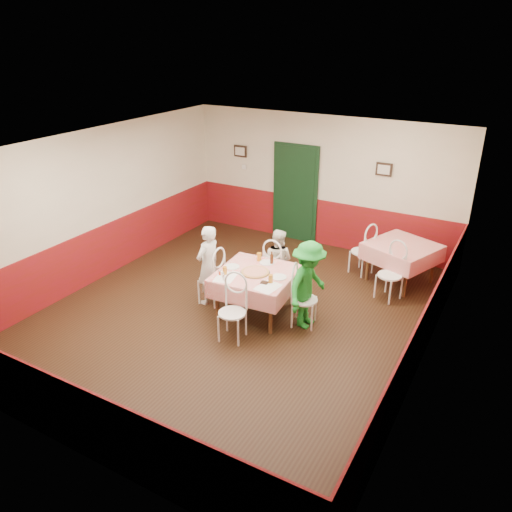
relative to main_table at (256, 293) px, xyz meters
The scene contains 39 objects.
floor 0.48m from the main_table, 149.38° to the right, with size 7.00×7.00×0.00m, color black.
ceiling 2.44m from the main_table, 149.38° to the right, with size 7.00×7.00×0.00m, color white.
back_wall 3.51m from the main_table, 94.50° to the left, with size 6.00×0.10×2.80m, color beige.
front_wall 3.81m from the main_table, 94.12° to the right, with size 6.00×0.10×2.80m, color beige.
left_wall 3.42m from the main_table, behind, with size 0.10×7.00×2.80m, color beige.
right_wall 2.93m from the main_table, ahead, with size 0.10×7.00×2.80m, color beige.
wainscot_back 3.34m from the main_table, 94.52° to the left, with size 6.00×0.03×1.00m, color maroon.
wainscot_front 3.65m from the main_table, 94.14° to the right, with size 6.00×0.03×1.00m, color maroon.
wainscot_left 3.25m from the main_table, behind, with size 0.03×7.00×1.00m, color maroon.
wainscot_right 2.73m from the main_table, ahead, with size 0.03×7.00×1.00m, color maroon.
door 3.47m from the main_table, 104.68° to the left, with size 0.96×0.06×2.10m, color black.
picture_left 4.26m from the main_table, 124.49° to the left, with size 0.32×0.03×0.26m, color black.
picture_right 3.76m from the main_table, 72.53° to the left, with size 0.32×0.03×0.26m, color black.
thermostat 4.10m from the main_table, 123.29° to the left, with size 0.10×0.03×0.10m, color white.
main_table is the anchor object (origin of this frame).
second_table 2.94m from the main_table, 52.48° to the left, with size 1.12×1.12×0.77m, color red.
chair_left 0.85m from the main_table, behind, with size 0.42×0.42×0.90m, color white, non-canonical shape.
chair_right 0.85m from the main_table, ahead, with size 0.42×0.42×0.90m, color white, non-canonical shape.
chair_far 0.85m from the main_table, 94.19° to the left, with size 0.42×0.42×0.90m, color white, non-canonical shape.
chair_near 0.85m from the main_table, 85.81° to the right, with size 0.42×0.42×0.90m, color white, non-canonical shape.
chair_second_a 2.55m from the main_table, 65.96° to the left, with size 0.42×0.42×0.90m, color white, non-canonical shape.
chair_second_b 2.39m from the main_table, 41.44° to the left, with size 0.42×0.42×0.90m, color white, non-canonical shape.
pizza 0.40m from the main_table, 95.36° to the right, with size 0.45×0.45×0.03m, color #B74723.
plate_left 0.59m from the main_table, behind, with size 0.25×0.25×0.01m, color white.
plate_right 0.57m from the main_table, ahead, with size 0.25×0.25×0.01m, color white.
plate_far 0.56m from the main_table, 91.49° to the left, with size 0.25×0.25×0.01m, color white.
glass_a 0.68m from the main_table, 142.89° to the right, with size 0.07×0.07×0.13m, color #BF7219.
glass_b 0.62m from the main_table, 28.31° to the right, with size 0.07×0.07×0.13m, color #BF7219.
glass_c 0.64m from the main_table, 112.35° to the left, with size 0.08×0.08×0.15m, color #BF7219.
beer_bottle 0.63m from the main_table, 78.96° to the left, with size 0.06×0.06×0.21m, color #381C0A.
shaker_a 0.71m from the main_table, 130.51° to the right, with size 0.04×0.04×0.09m, color silver.
shaker_b 0.73m from the main_table, 120.96° to the right, with size 0.04×0.04×0.09m, color silver.
shaker_c 0.73m from the main_table, 140.60° to the right, with size 0.04×0.04×0.09m, color #B23319.
menu_left 0.65m from the main_table, 130.06° to the right, with size 0.30×0.40×0.00m, color white.
menu_right 0.67m from the main_table, 40.79° to the right, with size 0.30×0.40×0.00m, color white.
wallet 0.57m from the main_table, 41.82° to the right, with size 0.11×0.09×0.02m, color black.
diner_left 0.96m from the main_table, behind, with size 0.51×0.34×1.41m, color gray.
diner_far 0.93m from the main_table, 94.19° to the left, with size 0.57×0.45×1.18m, color gray.
diner_right 0.97m from the main_table, ahead, with size 0.94×0.54×1.45m, color gray.
Camera 1 is at (3.83, -6.18, 4.36)m, focal length 35.00 mm.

